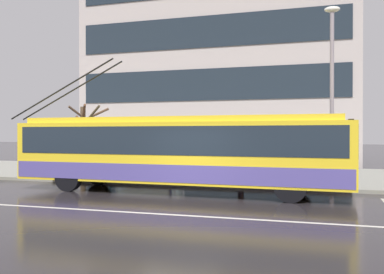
{
  "coord_description": "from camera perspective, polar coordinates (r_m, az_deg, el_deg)",
  "views": [
    {
      "loc": [
        4.28,
        -12.02,
        2.17
      ],
      "look_at": [
        -0.42,
        3.3,
        2.04
      ],
      "focal_mm": 40.34,
      "sensor_mm": 36.0,
      "label": 1
    }
  ],
  "objects": [
    {
      "name": "ground_plane",
      "position": [
        12.94,
        -2.53,
        -9.19
      ],
      "size": [
        160.0,
        160.0,
        0.0
      ],
      "primitive_type": "plane",
      "color": "#272326"
    },
    {
      "name": "sidewalk_slab",
      "position": [
        22.15,
        5.86,
        -4.98
      ],
      "size": [
        80.0,
        10.0,
        0.14
      ],
      "primitive_type": "cube",
      "color": "gray",
      "rests_on": "ground_plane"
    },
    {
      "name": "lane_centre_line",
      "position": [
        11.84,
        -4.51,
        -10.09
      ],
      "size": [
        72.0,
        0.14,
        0.01
      ],
      "primitive_type": "cube",
      "color": "silver",
      "rests_on": "ground_plane"
    },
    {
      "name": "trolleybus",
      "position": [
        15.9,
        -1.89,
        -1.82
      ],
      "size": [
        13.53,
        2.92,
        5.05
      ],
      "color": "yellow",
      "rests_on": "ground_plane"
    },
    {
      "name": "bus_shelter",
      "position": [
        20.54,
        -6.14,
        0.21
      ],
      "size": [
        3.8,
        1.53,
        2.65
      ],
      "color": "gray",
      "rests_on": "sidewalk_slab"
    },
    {
      "name": "pedestrian_at_shelter",
      "position": [
        17.45,
        6.48,
        -3.11
      ],
      "size": [
        0.5,
        0.5,
        1.6
      ],
      "color": "black",
      "rests_on": "sidewalk_slab"
    },
    {
      "name": "pedestrian_approaching_curb",
      "position": [
        20.5,
        -2.87,
        -0.96
      ],
      "size": [
        1.08,
        1.08,
        1.93
      ],
      "color": "#18224C",
      "rests_on": "sidewalk_slab"
    },
    {
      "name": "pedestrian_walking_past",
      "position": [
        21.46,
        -10.73,
        -0.63
      ],
      "size": [
        1.49,
        1.49,
        1.99
      ],
      "color": "#1B384A",
      "rests_on": "sidewalk_slab"
    },
    {
      "name": "street_lamp",
      "position": [
        17.91,
        18.02,
        7.16
      ],
      "size": [
        0.6,
        0.32,
        7.02
      ],
      "color": "gray",
      "rests_on": "sidewalk_slab"
    },
    {
      "name": "street_tree_bare",
      "position": [
        22.67,
        -14.09,
        0.5
      ],
      "size": [
        1.97,
        1.7,
        3.48
      ],
      "color": "brown",
      "rests_on": "sidewalk_slab"
    },
    {
      "name": "office_tower_corner_left",
      "position": [
        35.52,
        4.83,
        11.5
      ],
      "size": [
        19.48,
        13.56,
        17.93
      ],
      "color": "#B8ACA8",
      "rests_on": "ground_plane"
    }
  ]
}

